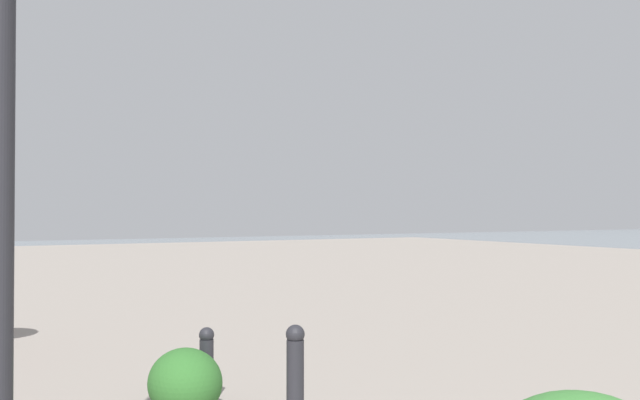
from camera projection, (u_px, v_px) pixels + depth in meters
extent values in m
cylinder|color=#232328|center=(0.00, 102.00, 3.39)|extent=(0.14, 0.14, 4.38)
cylinder|color=#232328|center=(295.00, 398.00, 4.76)|extent=(0.12, 0.12, 0.78)
sphere|color=#232328|center=(295.00, 334.00, 4.77)|extent=(0.13, 0.13, 0.13)
cylinder|color=#232328|center=(206.00, 373.00, 5.98)|extent=(0.12, 0.12, 0.56)
sphere|color=#232328|center=(207.00, 335.00, 5.99)|extent=(0.13, 0.13, 0.13)
ellipsoid|color=#2D6628|center=(185.00, 383.00, 5.63)|extent=(0.66, 0.59, 0.56)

